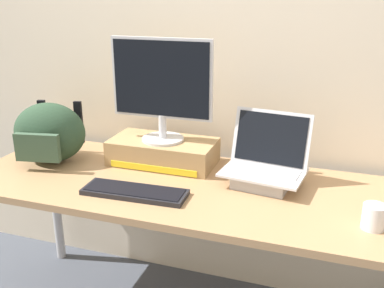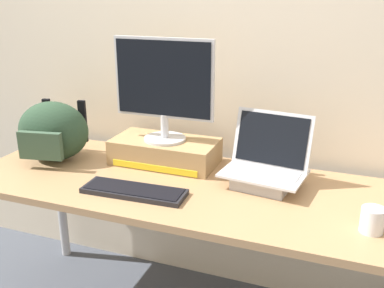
{
  "view_description": "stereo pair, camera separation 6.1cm",
  "coord_description": "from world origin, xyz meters",
  "px_view_note": "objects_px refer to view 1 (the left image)",
  "views": [
    {
      "loc": [
        0.54,
        -1.61,
        1.51
      ],
      "look_at": [
        0.0,
        0.0,
        0.91
      ],
      "focal_mm": 41.46,
      "sensor_mm": 36.0,
      "label": 1
    },
    {
      "loc": [
        0.6,
        -1.59,
        1.51
      ],
      "look_at": [
        0.0,
        0.0,
        0.91
      ],
      "focal_mm": 41.46,
      "sensor_mm": 36.0,
      "label": 2
    }
  ],
  "objects_px": {
    "external_keyboard": "(135,192)",
    "coffee_mug": "(375,217)",
    "toner_box_yellow": "(163,152)",
    "desktop_monitor": "(162,87)",
    "messenger_backpack": "(50,133)",
    "open_laptop": "(264,170)"
  },
  "relations": [
    {
      "from": "external_keyboard",
      "to": "coffee_mug",
      "type": "bearing_deg",
      "value": -1.12
    },
    {
      "from": "toner_box_yellow",
      "to": "desktop_monitor",
      "type": "distance_m",
      "value": 0.31
    },
    {
      "from": "coffee_mug",
      "to": "desktop_monitor",
      "type": "bearing_deg",
      "value": 160.06
    },
    {
      "from": "toner_box_yellow",
      "to": "messenger_backpack",
      "type": "relative_size",
      "value": 1.3
    },
    {
      "from": "coffee_mug",
      "to": "toner_box_yellow",
      "type": "bearing_deg",
      "value": 160.0
    },
    {
      "from": "toner_box_yellow",
      "to": "external_keyboard",
      "type": "xyz_separation_m",
      "value": [
        0.02,
        -0.35,
        -0.05
      ]
    },
    {
      "from": "external_keyboard",
      "to": "open_laptop",
      "type": "bearing_deg",
      "value": 27.34
    },
    {
      "from": "toner_box_yellow",
      "to": "external_keyboard",
      "type": "distance_m",
      "value": 0.35
    },
    {
      "from": "messenger_backpack",
      "to": "coffee_mug",
      "type": "xyz_separation_m",
      "value": [
        1.42,
        -0.19,
        -0.1
      ]
    },
    {
      "from": "messenger_backpack",
      "to": "desktop_monitor",
      "type": "bearing_deg",
      "value": 4.7
    },
    {
      "from": "desktop_monitor",
      "to": "messenger_backpack",
      "type": "height_order",
      "value": "desktop_monitor"
    },
    {
      "from": "desktop_monitor",
      "to": "messenger_backpack",
      "type": "relative_size",
      "value": 1.25
    },
    {
      "from": "desktop_monitor",
      "to": "messenger_backpack",
      "type": "distance_m",
      "value": 0.58
    },
    {
      "from": "external_keyboard",
      "to": "toner_box_yellow",
      "type": "bearing_deg",
      "value": 90.76
    },
    {
      "from": "desktop_monitor",
      "to": "open_laptop",
      "type": "height_order",
      "value": "desktop_monitor"
    },
    {
      "from": "open_laptop",
      "to": "coffee_mug",
      "type": "distance_m",
      "value": 0.49
    },
    {
      "from": "open_laptop",
      "to": "messenger_backpack",
      "type": "relative_size",
      "value": 0.95
    },
    {
      "from": "toner_box_yellow",
      "to": "messenger_backpack",
      "type": "bearing_deg",
      "value": -164.45
    },
    {
      "from": "desktop_monitor",
      "to": "external_keyboard",
      "type": "height_order",
      "value": "desktop_monitor"
    },
    {
      "from": "messenger_backpack",
      "to": "coffee_mug",
      "type": "relative_size",
      "value": 3.1
    },
    {
      "from": "desktop_monitor",
      "to": "messenger_backpack",
      "type": "xyz_separation_m",
      "value": [
        -0.51,
        -0.14,
        -0.22
      ]
    },
    {
      "from": "open_laptop",
      "to": "desktop_monitor",
      "type": "bearing_deg",
      "value": 177.7
    }
  ]
}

